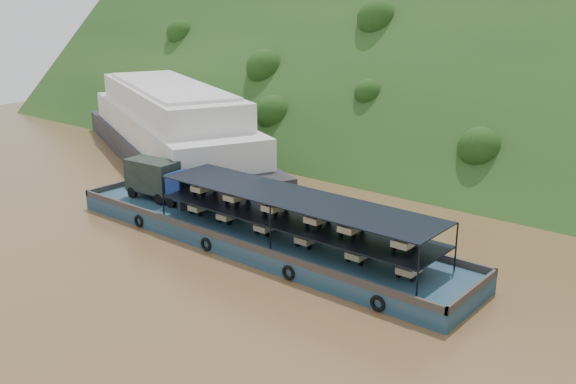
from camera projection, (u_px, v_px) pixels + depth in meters
The scene contains 4 objects.
ground at pixel (283, 246), 48.98m from camera, with size 160.00×160.00×0.00m, color brown.
hillside at pixel (480, 157), 75.45m from camera, with size 140.00×28.00×28.00m, color #193814.
cargo_barge at pixel (249, 227), 49.60m from camera, with size 35.00×7.18×4.62m.
passenger_ferry at pixel (171, 127), 73.27m from camera, with size 43.99×28.02×8.79m.
Camera 1 is at (29.39, -34.83, 18.42)m, focal length 40.00 mm.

